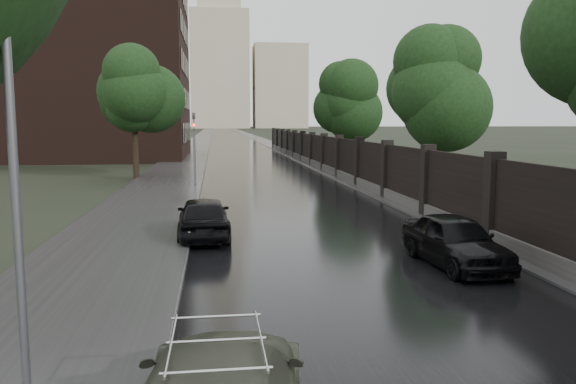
% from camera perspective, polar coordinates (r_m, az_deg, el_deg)
% --- Properties ---
extents(road, '(8.00, 420.00, 0.02)m').
position_cam_1_polar(road, '(194.96, -6.51, 6.09)').
color(road, black).
rests_on(road, ground).
extents(sidewalk_left, '(4.00, 420.00, 0.16)m').
position_cam_1_polar(sidewalk_left, '(194.95, -8.28, 6.08)').
color(sidewalk_left, '#2D2D2D').
rests_on(sidewalk_left, ground).
extents(verge_right, '(3.00, 420.00, 0.08)m').
position_cam_1_polar(verge_right, '(195.13, -4.89, 6.12)').
color(verge_right, '#2D2D2D').
rests_on(verge_right, ground).
extents(fence_right, '(0.45, 75.72, 2.70)m').
position_cam_1_polar(fence_right, '(37.82, 4.55, 3.32)').
color(fence_right, '#383533').
rests_on(fence_right, ground).
extents(tree_left_far, '(4.25, 4.25, 7.39)m').
position_cam_1_polar(tree_left_far, '(35.27, -15.41, 9.69)').
color(tree_left_far, black).
rests_on(tree_left_far, ground).
extents(tree_right_b, '(4.08, 4.08, 7.01)m').
position_cam_1_polar(tree_right_b, '(29.00, 14.52, 9.75)').
color(tree_right_b, black).
rests_on(tree_right_b, ground).
extents(tree_right_c, '(4.08, 4.08, 7.01)m').
position_cam_1_polar(tree_right_c, '(46.19, 6.09, 8.89)').
color(tree_right_c, black).
rests_on(tree_right_c, ground).
extents(lamp_post, '(0.25, 0.12, 5.11)m').
position_cam_1_polar(lamp_post, '(6.81, -25.93, -0.82)').
color(lamp_post, '#59595E').
rests_on(lamp_post, ground).
extents(traffic_light, '(0.16, 0.32, 4.00)m').
position_cam_1_polar(traffic_light, '(29.94, -9.50, 4.90)').
color(traffic_light, '#59595E').
rests_on(traffic_light, ground).
extents(brick_building, '(24.00, 18.00, 20.00)m').
position_cam_1_polar(brick_building, '(59.14, -22.43, 12.92)').
color(brick_building, black).
rests_on(brick_building, ground).
extents(stalinist_tower, '(92.00, 30.00, 159.00)m').
position_cam_1_polar(stalinist_tower, '(306.90, -6.97, 13.64)').
color(stalinist_tower, tan).
rests_on(stalinist_tower, ground).
extents(hatchback_left, '(1.68, 3.91, 1.31)m').
position_cam_1_polar(hatchback_left, '(17.17, -8.56, -2.55)').
color(hatchback_left, black).
rests_on(hatchback_left, ground).
extents(car_right_near, '(1.79, 3.86, 1.28)m').
position_cam_1_polar(car_right_near, '(14.37, 16.62, -4.74)').
color(car_right_near, black).
rests_on(car_right_near, ground).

